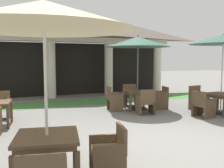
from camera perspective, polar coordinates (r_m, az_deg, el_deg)
name	(u,v)px	position (r m, az deg, el deg)	size (l,w,h in m)	color
ground_plane	(173,142)	(6.29, 13.41, -12.40)	(60.00, 60.00, 0.00)	gray
background_pavilion	(80,32)	(13.40, -7.12, 11.39)	(10.38, 2.77, 4.29)	beige
lawn_strip	(92,101)	(11.70, -4.51, -3.89)	(12.18, 1.72, 0.01)	#47843D
patio_table_near_foreground	(221,96)	(9.72, 23.18, -2.54)	(1.05, 1.05, 0.73)	brown
patio_umbrella_near_foreground	(223,40)	(9.65, 23.63, 9.00)	(2.31, 2.31, 2.83)	#2D2D2D
patio_chair_near_foreground_north	(198,98)	(10.32, 18.72, -3.08)	(0.71, 0.60, 0.91)	brown
patio_chair_near_foreground_west	(203,105)	(8.98, 19.61, -4.49)	(0.63, 0.65, 0.87)	brown
patio_table_mid_left	(47,141)	(4.17, -14.31, -12.32)	(1.12, 1.12, 0.76)	brown
patio_umbrella_mid_left	(44,16)	(4.03, -14.99, 14.49)	(2.75, 2.75, 2.85)	#2D2D2D
patio_chair_mid_left_east	(109,153)	(4.31, -0.64, -15.18)	(0.64, 0.68, 0.85)	brown
patio_table_mid_right	(137,94)	(9.79, 5.71, -2.25)	(0.99, 0.99, 0.70)	brown
patio_umbrella_mid_right	(138,43)	(9.72, 5.82, 9.18)	(2.41, 2.41, 2.83)	#2D2D2D
patio_chair_mid_right_north	(131,96)	(10.68, 4.18, -2.61)	(0.67, 0.61, 0.86)	brown
patio_chair_mid_right_west	(114,99)	(9.57, 0.44, -3.43)	(0.62, 0.67, 0.93)	brown
patio_chair_mid_right_south	(146,103)	(8.96, 7.51, -4.17)	(0.64, 0.61, 0.90)	brown
patio_chair_mid_right_east	(160,98)	(10.13, 10.64, -3.12)	(0.65, 0.65, 0.86)	brown
patio_chair_far_back_north	(0,106)	(9.04, -23.69, -4.53)	(0.64, 0.60, 0.87)	brown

